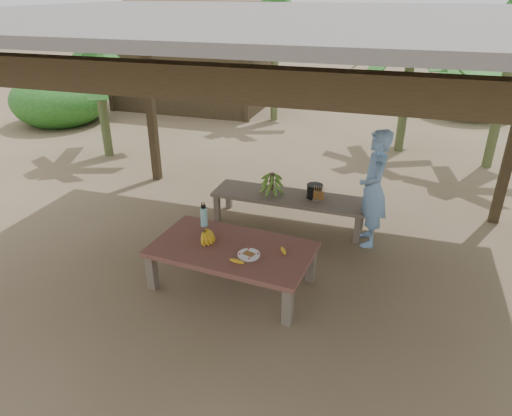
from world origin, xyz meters
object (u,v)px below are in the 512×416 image
(bench, at_px, (289,199))
(ripe_banana_bunch, at_px, (204,235))
(plate, at_px, (249,255))
(work_table, at_px, (232,252))
(woman, at_px, (373,189))
(cooking_pot, at_px, (315,191))
(water_flask, at_px, (204,216))

(bench, xyz_separation_m, ripe_banana_bunch, (-0.60, -1.65, 0.18))
(bench, relative_size, ripe_banana_bunch, 8.76)
(bench, bearing_deg, plate, -88.68)
(work_table, distance_m, woman, 2.08)
(ripe_banana_bunch, distance_m, cooking_pot, 1.96)
(work_table, distance_m, cooking_pot, 1.84)
(work_table, distance_m, bench, 1.70)
(ripe_banana_bunch, bearing_deg, bench, 69.95)
(woman, bearing_deg, plate, -47.76)
(plate, relative_size, woman, 0.16)
(water_flask, xyz_separation_m, cooking_pot, (1.11, 1.35, -0.09))
(bench, relative_size, plate, 8.94)
(work_table, relative_size, woman, 1.19)
(water_flask, height_order, woman, woman)
(bench, bearing_deg, water_flask, -118.71)
(work_table, height_order, cooking_pot, cooking_pot)
(water_flask, bearing_deg, plate, -34.42)
(work_table, bearing_deg, bench, 86.52)
(work_table, distance_m, plate, 0.29)
(ripe_banana_bunch, relative_size, cooking_pot, 1.15)
(plate, distance_m, woman, 2.01)
(bench, relative_size, water_flask, 7.01)
(cooking_pot, bearing_deg, ripe_banana_bunch, -119.50)
(bench, height_order, cooking_pot, cooking_pot)
(plate, bearing_deg, water_flask, 145.58)
(plate, relative_size, cooking_pot, 1.12)
(ripe_banana_bunch, distance_m, woman, 2.30)
(bench, bearing_deg, cooking_pot, 9.86)
(ripe_banana_bunch, bearing_deg, woman, 39.27)
(ripe_banana_bunch, relative_size, plate, 1.02)
(work_table, height_order, bench, work_table)
(cooking_pot, bearing_deg, work_table, -109.34)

